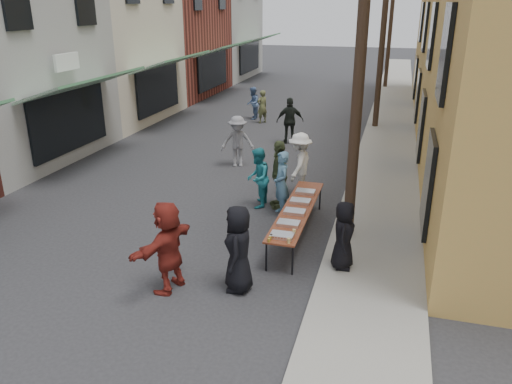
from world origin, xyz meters
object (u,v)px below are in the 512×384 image
Objects in this scene: utility_pole_near at (361,51)px; guest_front_a at (239,249)px; utility_pole_mid at (384,26)px; utility_pole_far at (391,18)px; catering_tray_sausage at (282,235)px; serving_table at (297,210)px; guest_front_c at (258,178)px; server at (344,235)px.

utility_pole_near is 5.07m from guest_front_a.
utility_pole_near is 12.00m from utility_pole_mid.
catering_tray_sausage is (-1.24, -25.96, -3.71)m from utility_pole_far.
utility_pole_far is (0.00, 24.00, 0.00)m from utility_pole_near.
utility_pole_far is at bearing 90.00° from utility_pole_mid.
utility_pole_near is 18.00× the size of catering_tray_sausage.
utility_pole_mid is 2.25× the size of serving_table.
guest_front_a is at bearing -121.86° from utility_pole_near.
catering_tray_sausage is 0.27× the size of guest_front_a.
utility_pole_near is at bearing 14.10° from serving_table.
guest_front_c is (-1.46, 1.63, 0.15)m from serving_table.
utility_pole_far is 5.92× the size of server.
utility_pole_far reaches higher than guest_front_c.
serving_table is at bearing 41.99° from server.
serving_table is 1.93m from server.
utility_pole_far reaches higher than server.
utility_pole_near and utility_pole_mid have the same top height.
server is at bearing -47.88° from serving_table.
utility_pole_near is 5.22× the size of guest_front_c.
utility_pole_mid is 5.92× the size of server.
catering_tray_sausage is (-0.00, -1.65, 0.08)m from serving_table.
server reaches higher than serving_table.
utility_pole_near is at bearing 58.95° from guest_front_c.
utility_pole_mid is 14.50m from catering_tray_sausage.
utility_pole_mid is at bearing -90.00° from utility_pole_far.
utility_pole_near is at bearing 57.70° from catering_tray_sausage.
serving_table is at bearing 90.00° from catering_tray_sausage.
guest_front_a reaches higher than server.
utility_pole_mid reaches higher than guest_front_a.
utility_pole_far is at bearing 168.20° from guest_front_c.
catering_tray_sausage is at bearing -92.73° from utility_pole_far.
guest_front_a reaches higher than catering_tray_sausage.
utility_pole_mid reaches higher than server.
utility_pole_far is 4.95× the size of guest_front_a.
utility_pole_mid is 4.95× the size of guest_front_a.
utility_pole_mid reaches higher than serving_table.
serving_table is 2.20× the size of guest_front_a.
catering_tray_sausage is 0.29× the size of guest_front_c.
serving_table is at bearing -92.92° from utility_pole_far.
guest_front_c is at bearing 153.96° from utility_pole_near.
serving_table is 2.32× the size of guest_front_c.
guest_front_c is at bearing 131.84° from serving_table.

